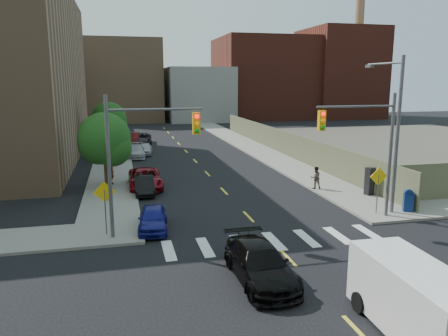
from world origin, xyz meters
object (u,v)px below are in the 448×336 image
parked_car_grey (143,138)px  payphone (370,181)px  black_sedan (260,264)px  pedestrian_west (111,172)px  pedestrian_east (316,178)px  parked_car_black (144,185)px  mailbox (408,201)px  parked_car_maroon (133,139)px  cargo_van (412,297)px  parked_car_blue (153,218)px  parked_car_white (145,149)px  parked_car_red (145,178)px  parked_car_silver (136,151)px

parked_car_grey → payphone: (13.38, -28.72, 0.43)m
black_sedan → pedestrian_west: (-5.79, 17.32, 0.33)m
pedestrian_west → pedestrian_east: (13.98, -4.77, -0.10)m
parked_car_black → parked_car_grey: 24.47m
black_sedan → mailbox: bearing=28.4°
parked_car_maroon → payphone: payphone is taller
parked_car_grey → cargo_van: cargo_van is taller
mailbox → pedestrian_west: pedestrian_west is taller
pedestrian_east → parked_car_blue: bearing=33.0°
parked_car_blue → parked_car_white: parked_car_white is taller
parked_car_grey → pedestrian_west: 21.84m
parked_car_black → black_sedan: (3.61, -14.46, 0.09)m
parked_car_maroon → parked_car_grey: size_ratio=0.95×
parked_car_black → black_sedan: size_ratio=0.76×
parked_car_red → parked_car_white: size_ratio=1.36×
cargo_van → pedestrian_west: cargo_van is taller
payphone → black_sedan: bearing=-153.3°
parked_car_blue → parked_car_white: (0.95, 23.84, 0.01)m
parked_car_blue → payphone: (14.54, 3.31, 0.45)m
parked_car_blue → payphone: 14.92m
parked_car_maroon → cargo_van: bearing=-74.9°
black_sedan → cargo_van: size_ratio=0.98×
parked_car_silver → pedestrian_east: 20.40m
parked_car_white → pedestrian_west: size_ratio=2.08×
parked_car_blue → parked_car_silver: bearing=95.6°
parked_car_silver → parked_car_white: bearing=58.7°
cargo_van → payphone: (7.56, 14.66, -0.10)m
parked_car_grey → black_sedan: 38.98m
parked_car_blue → parked_car_black: (-0.03, 7.59, -0.01)m
payphone → parked_car_silver: bearing=111.2°
parked_car_black → parked_car_white: 16.27m
parked_car_blue → pedestrian_west: size_ratio=2.06×
parked_car_red → cargo_van: 21.71m
black_sedan → pedestrian_west: bearing=107.4°
parked_car_silver → black_sedan: black_sedan is taller
parked_car_silver → parked_car_maroon: bearing=91.8°
parked_car_grey → black_sedan: size_ratio=0.96×
cargo_van → pedestrian_east: size_ratio=3.18×
parked_car_black → payphone: bearing=-16.5°
black_sedan → cargo_van: bearing=-54.0°
parked_car_white → mailbox: bearing=-54.9°
payphone → pedestrian_west: size_ratio=1.05×
mailbox → pedestrian_west: (-16.88, 11.04, 0.25)m
black_sedan → pedestrian_west: size_ratio=2.75×
cargo_van → pedestrian_west: (-9.19, 21.80, -0.15)m
parked_car_red → parked_car_grey: 22.80m
parked_car_black → mailbox: mailbox is taller
payphone → pedestrian_west: (-16.75, 7.15, -0.04)m
parked_car_black → parked_car_red: size_ratio=0.74×
parked_car_silver → parked_car_white: size_ratio=1.22×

